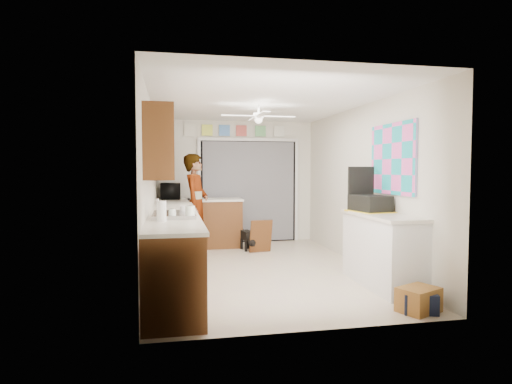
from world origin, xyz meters
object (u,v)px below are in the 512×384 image
cardboard_box (419,300)px  dog (247,239)px  cup (185,210)px  suitcase (370,203)px  navy_crate (418,302)px  paper_towel_roll (162,211)px  man (196,204)px  microwave (171,191)px

cardboard_box → dog: dog is taller
cup → dog: size_ratio=0.27×
suitcase → navy_crate: size_ratio=1.47×
paper_towel_roll → dog: 3.45m
suitcase → man: bearing=124.5°
dog → cup: bearing=-125.8°
paper_towel_roll → man: bearing=79.4°
cardboard_box → navy_crate: (0.00, 0.00, -0.02)m
cup → cardboard_box: 2.92m
navy_crate → dog: dog is taller
cup → man: bearing=83.3°
cup → paper_towel_roll: bearing=-112.5°
cup → cardboard_box: bearing=-30.6°
cardboard_box → navy_crate: 0.02m
microwave → cardboard_box: size_ratio=1.31×
microwave → dog: 1.73m
cardboard_box → navy_crate: bearing=0.0°
navy_crate → microwave: bearing=121.2°
cup → man: 2.15m
microwave → cardboard_box: (2.59, -4.28, -0.96)m
navy_crate → man: size_ratio=0.20×
navy_crate → man: (-2.15, 3.56, 0.79)m
microwave → paper_towel_roll: bearing=178.8°
man → microwave: bearing=49.2°
microwave → dog: (1.39, -0.53, -0.89)m
paper_towel_roll → dog: size_ratio=0.44×
paper_towel_roll → navy_crate: size_ratio=0.65×
cup → paper_towel_roll: (-0.27, -0.66, 0.06)m
suitcase → cardboard_box: bearing=-103.2°
suitcase → navy_crate: suitcase is taller
man → dog: size_ratio=3.44×
microwave → dog: size_ratio=1.06×
microwave → man: (0.44, -0.72, -0.20)m
microwave → paper_towel_roll: size_ratio=2.43×
paper_towel_roll → cardboard_box: bearing=-15.8°
suitcase → navy_crate: 1.61m
microwave → man: size_ratio=0.31×
cardboard_box → dog: size_ratio=0.80×
cup → cardboard_box: (2.40, -1.42, -0.86)m
cardboard_box → paper_towel_roll: bearing=164.2°
paper_towel_roll → dog: bearing=63.7°
paper_towel_roll → cardboard_box: size_ratio=0.54×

